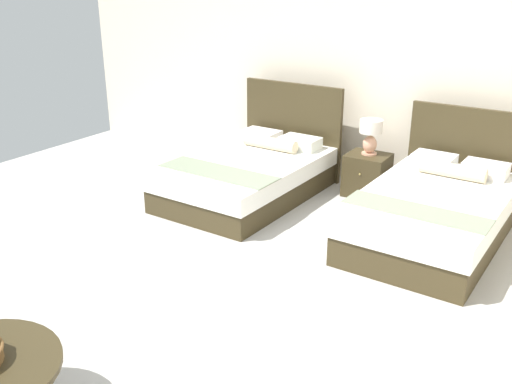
% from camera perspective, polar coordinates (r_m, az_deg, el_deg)
% --- Properties ---
extents(ground_plane, '(9.41, 10.17, 0.02)m').
position_cam_1_polar(ground_plane, '(4.77, -2.62, -10.40)').
color(ground_plane, '#B7B3AE').
extents(wall_back, '(9.41, 0.12, 2.80)m').
position_cam_1_polar(wall_back, '(7.09, 12.87, 11.84)').
color(wall_back, beige).
rests_on(wall_back, ground).
extents(bed_near_window, '(1.43, 2.15, 1.19)m').
position_cam_1_polar(bed_near_window, '(6.70, -0.54, 1.90)').
color(bed_near_window, '#392F1B').
rests_on(bed_near_window, ground).
extents(bed_near_corner, '(1.35, 2.19, 1.14)m').
position_cam_1_polar(bed_near_corner, '(5.88, 17.57, -1.82)').
color(bed_near_corner, '#392F1B').
rests_on(bed_near_corner, ground).
extents(nightstand, '(0.48, 0.45, 0.50)m').
position_cam_1_polar(nightstand, '(6.84, 11.07, 1.70)').
color(nightstand, '#392F1B').
rests_on(nightstand, ground).
extents(table_lamp, '(0.26, 0.26, 0.41)m').
position_cam_1_polar(table_lamp, '(6.71, 11.43, 5.81)').
color(table_lamp, tan).
rests_on(table_lamp, nightstand).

